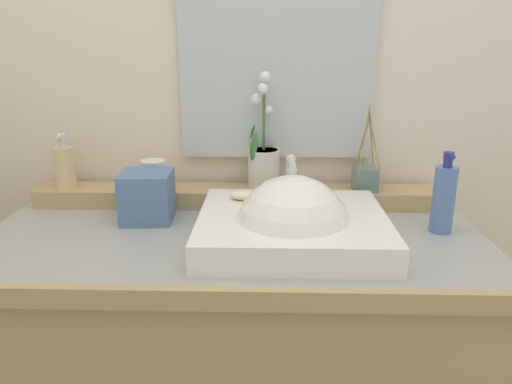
# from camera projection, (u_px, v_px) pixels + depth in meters

# --- Properties ---
(wall_back) EXTENTS (2.77, 0.20, 2.61)m
(wall_back) POSITION_uv_depth(u_px,v_px,m) (241.00, 39.00, 1.45)
(wall_back) COLOR beige
(wall_back) RESTS_ON ground
(vanity_cabinet) EXTENTS (1.25, 0.60, 0.85)m
(vanity_cabinet) POSITION_uv_depth(u_px,v_px,m) (235.00, 375.00, 1.33)
(vanity_cabinet) COLOR tan
(vanity_cabinet) RESTS_ON ground
(back_ledge) EXTENTS (1.17, 0.12, 0.05)m
(back_ledge) POSITION_uv_depth(u_px,v_px,m) (238.00, 196.00, 1.41)
(back_ledge) COLOR tan
(back_ledge) RESTS_ON vanity_cabinet
(sink_basin) EXTENTS (0.44, 0.40, 0.29)m
(sink_basin) POSITION_uv_depth(u_px,v_px,m) (292.00, 231.00, 1.14)
(sink_basin) COLOR white
(sink_basin) RESTS_ON vanity_cabinet
(soap_bar) EXTENTS (0.07, 0.04, 0.02)m
(soap_bar) POSITION_uv_depth(u_px,v_px,m) (244.00, 195.00, 1.25)
(soap_bar) COLOR beige
(soap_bar) RESTS_ON sink_basin
(potted_plant) EXTENTS (0.10, 0.12, 0.33)m
(potted_plant) POSITION_uv_depth(u_px,v_px,m) (263.00, 158.00, 1.40)
(potted_plant) COLOR silver
(potted_plant) RESTS_ON back_ledge
(soap_dispenser) EXTENTS (0.06, 0.06, 0.16)m
(soap_dispenser) POSITION_uv_depth(u_px,v_px,m) (65.00, 166.00, 1.40)
(soap_dispenser) COLOR beige
(soap_dispenser) RESTS_ON back_ledge
(tumbler_cup) EXTENTS (0.07, 0.07, 0.09)m
(tumbler_cup) POSITION_uv_depth(u_px,v_px,m) (154.00, 175.00, 1.38)
(tumbler_cup) COLOR silver
(tumbler_cup) RESTS_ON back_ledge
(reed_diffuser) EXTENTS (0.08, 0.10, 0.25)m
(reed_diffuser) POSITION_uv_depth(u_px,v_px,m) (365.00, 178.00, 1.38)
(reed_diffuser) COLOR slate
(reed_diffuser) RESTS_ON back_ledge
(lotion_bottle) EXTENTS (0.05, 0.06, 0.21)m
(lotion_bottle) POSITION_uv_depth(u_px,v_px,m) (444.00, 198.00, 1.19)
(lotion_bottle) COLOR #5374AE
(lotion_bottle) RESTS_ON vanity_cabinet
(tissue_box) EXTENTS (0.14, 0.14, 0.13)m
(tissue_box) POSITION_uv_depth(u_px,v_px,m) (147.00, 196.00, 1.28)
(tissue_box) COLOR #50729E
(tissue_box) RESTS_ON vanity_cabinet
(mirror) EXTENTS (0.55, 0.02, 0.58)m
(mirror) POSITION_uv_depth(u_px,v_px,m) (277.00, 55.00, 1.36)
(mirror) COLOR silver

